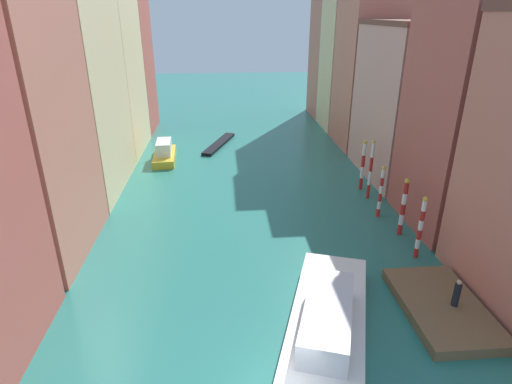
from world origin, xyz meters
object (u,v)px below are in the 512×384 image
at_px(mooring_pole_0, 421,227).
at_px(mooring_pole_1, 403,206).
at_px(mooring_pole_3, 371,169).
at_px(mooring_pole_4, 363,165).
at_px(motorboat_0, 164,153).
at_px(gondola_black, 219,144).
at_px(person_on_dock, 457,294).
at_px(vaporetto_white, 326,332).
at_px(waterfront_dock, 442,307).
at_px(mooring_pole_2, 381,191).

distance_m(mooring_pole_0, mooring_pole_1, 3.07).
relative_size(mooring_pole_3, mooring_pole_4, 1.13).
bearing_deg(motorboat_0, mooring_pole_0, -48.49).
distance_m(mooring_pole_0, gondola_black, 29.26).
height_order(person_on_dock, mooring_pole_4, mooring_pole_4).
bearing_deg(gondola_black, motorboat_0, -139.41).
height_order(person_on_dock, vaporetto_white, vaporetto_white).
bearing_deg(motorboat_0, gondola_black, 40.59).
bearing_deg(mooring_pole_3, vaporetto_white, -114.56).
bearing_deg(mooring_pole_3, mooring_pole_1, -88.12).
bearing_deg(waterfront_dock, person_on_dock, -25.50).
xyz_separation_m(mooring_pole_3, mooring_pole_4, (0.00, 1.99, -0.29)).
distance_m(mooring_pole_1, motorboat_0, 26.20).
height_order(mooring_pole_3, motorboat_0, mooring_pole_3).
height_order(mooring_pole_0, mooring_pole_2, mooring_pole_0).
relative_size(waterfront_dock, motorboat_0, 1.09).
distance_m(waterfront_dock, mooring_pole_1, 8.74).
bearing_deg(mooring_pole_0, motorboat_0, 131.51).
distance_m(mooring_pole_2, gondola_black, 23.80).
relative_size(waterfront_dock, vaporetto_white, 0.50).
relative_size(mooring_pole_3, vaporetto_white, 0.39).
bearing_deg(person_on_dock, mooring_pole_0, 85.22).
relative_size(mooring_pole_4, gondola_black, 0.53).
xyz_separation_m(person_on_dock, vaporetto_white, (-7.30, -1.70, -0.48)).
bearing_deg(mooring_pole_0, mooring_pole_1, 87.28).
bearing_deg(mooring_pole_3, mooring_pole_4, 89.88).
bearing_deg(gondola_black, person_on_dock, -68.71).
relative_size(waterfront_dock, mooring_pole_4, 1.48).
height_order(mooring_pole_0, mooring_pole_4, mooring_pole_4).
xyz_separation_m(mooring_pole_2, motorboat_0, (-18.34, 15.15, -1.33)).
bearing_deg(vaporetto_white, mooring_pole_0, 43.35).
distance_m(mooring_pole_3, motorboat_0, 22.08).
bearing_deg(waterfront_dock, mooring_pole_1, 82.43).
height_order(mooring_pole_3, gondola_black, mooring_pole_3).
bearing_deg(mooring_pole_0, mooring_pole_2, 93.83).
xyz_separation_m(vaporetto_white, gondola_black, (-5.10, 33.53, -0.66)).
relative_size(person_on_dock, mooring_pole_3, 0.30).
xyz_separation_m(person_on_dock, mooring_pole_2, (0.07, 11.65, 0.82)).
relative_size(person_on_dock, motorboat_0, 0.25).
height_order(mooring_pole_1, mooring_pole_2, mooring_pole_1).
bearing_deg(mooring_pole_2, gondola_black, 121.72).
distance_m(mooring_pole_4, gondola_black, 19.60).
bearing_deg(mooring_pole_1, mooring_pole_3, 91.88).
height_order(mooring_pole_1, motorboat_0, mooring_pole_1).
relative_size(mooring_pole_0, vaporetto_white, 0.32).
xyz_separation_m(person_on_dock, mooring_pole_4, (0.41, 17.15, 1.04)).
distance_m(waterfront_dock, mooring_pole_4, 17.06).
height_order(mooring_pole_2, vaporetto_white, mooring_pole_2).
bearing_deg(motorboat_0, mooring_pole_1, -43.79).
xyz_separation_m(waterfront_dock, mooring_pole_2, (0.58, 11.41, 1.84)).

